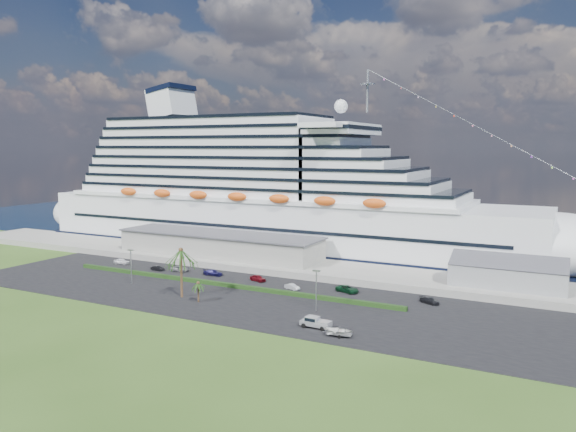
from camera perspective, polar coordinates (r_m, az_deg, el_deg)
The scene contains 22 objects.
ground at distance 115.46m, azimuth -8.01°, elevation -9.28°, with size 420.00×420.00×0.00m, color #32511B.
asphalt_lot at distance 124.22m, azimuth -5.04°, elevation -8.04°, with size 140.00×38.00×0.12m, color black.
wharf at distance 148.59m, azimuth 0.99°, elevation -5.16°, with size 240.00×20.00×1.80m, color gray.
water at distance 231.61m, azimuth 10.96°, elevation -1.10°, with size 420.00×160.00×0.02m, color black.
cruise_ship at distance 177.20m, azimuth -1.78°, elevation 1.99°, with size 191.00×38.00×54.00m.
terminal_building at distance 160.29m, azimuth -7.04°, elevation -2.82°, with size 61.00×15.00×6.30m.
port_shed at distance 133.61m, azimuth 21.48°, elevation -5.52°, with size 24.00×12.31×7.37m.
hedge at distance 132.41m, azimuth -6.82°, elevation -6.88°, with size 88.00×1.10×0.90m, color black.
lamp_post_left at distance 137.56m, azimuth -15.67°, elevation -4.53°, with size 1.60×0.35×8.27m.
lamp_post_right at distance 111.06m, azimuth 2.89°, elevation -7.03°, with size 1.60×0.35×8.27m.
palm_tall at distance 122.27m, azimuth -10.82°, elevation -3.98°, with size 8.82×8.82×11.13m.
palm_short at distance 119.02m, azimuth -9.12°, elevation -6.98°, with size 3.53×3.53×4.56m.
parked_car_0 at distance 161.98m, azimuth -16.54°, elevation -4.44°, with size 1.81×4.50×1.53m, color white.
parked_car_1 at distance 151.27m, azimuth -13.12°, elevation -5.19°, with size 1.30×3.73×1.23m, color black.
parked_car_2 at distance 149.01m, azimuth -10.91°, elevation -5.29°, with size 2.27×4.93×1.37m, color gray.
parked_car_3 at distance 143.17m, azimuth -7.62°, elevation -5.71°, with size 2.08×5.11×1.48m, color #161345.
parked_car_4 at distance 136.07m, azimuth -3.08°, elevation -6.33°, with size 1.79×4.45×1.52m, color maroon.
parked_car_5 at distance 128.26m, azimuth 0.42°, elevation -7.21°, with size 1.33×3.83×1.26m, color silver.
parked_car_6 at distance 126.57m, azimuth 6.05°, elevation -7.38°, with size 2.53×5.49×1.53m, color #0D361D.
parked_car_7 at distance 120.77m, azimuth 14.18°, elevation -8.33°, with size 1.78×4.38×1.27m, color black.
pickup_truck at distance 102.14m, azimuth 2.80°, elevation -10.70°, with size 5.75×2.32×2.00m.
boat_trailer at distance 97.90m, azimuth 5.21°, elevation -11.55°, with size 5.63×4.08×1.57m.
Camera 1 is at (64.64, -90.04, 32.35)m, focal length 35.00 mm.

